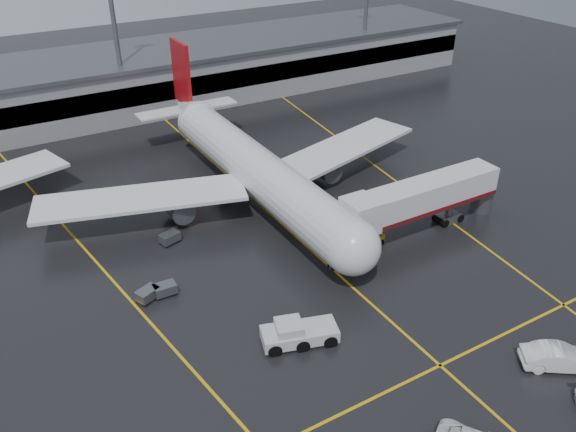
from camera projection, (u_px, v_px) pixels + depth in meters
ground at (295, 236)px, 62.07m from camera, size 220.00×220.00×0.00m
apron_line_centre at (295, 235)px, 62.06m from camera, size 0.25×90.00×0.02m
apron_line_stop at (440, 365)px, 45.68m from camera, size 60.00×0.25×0.02m
apron_line_left at (80, 243)px, 60.77m from camera, size 9.99×69.35×0.02m
apron_line_right at (373, 164)px, 77.37m from camera, size 7.57×69.64×0.02m
terminal at (143, 78)px, 95.57m from camera, size 122.00×19.00×8.60m
light_mast_mid at (114, 24)px, 83.84m from camera, size 3.00×1.20×25.45m
main_airliner at (251, 165)px, 67.16m from camera, size 48.80×45.60×14.10m
jet_bridge at (423, 199)px, 60.80m from camera, size 19.90×3.40×6.05m
pushback_tractor at (297, 333)px, 47.57m from camera, size 6.62×4.22×2.20m
belt_loader at (370, 243)px, 59.82m from camera, size 3.75×2.61×2.19m
service_van_c at (559, 358)px, 45.11m from camera, size 5.89×4.87×1.89m
baggage_cart_a at (165, 289)px, 53.08m from camera, size 2.03×1.35×1.12m
baggage_cart_b at (148, 294)px, 52.45m from camera, size 2.35×1.98×1.12m
baggage_cart_c at (170, 237)px, 60.58m from camera, size 2.29×1.83×1.12m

